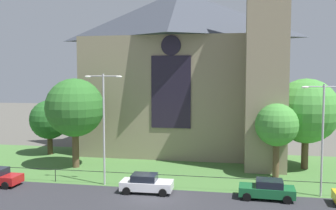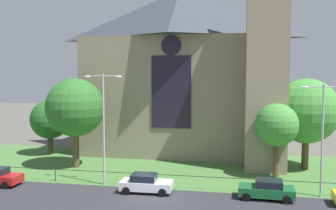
{
  "view_description": "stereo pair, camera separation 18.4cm",
  "coord_description": "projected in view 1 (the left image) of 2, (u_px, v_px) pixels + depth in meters",
  "views": [
    {
      "loc": [
        6.36,
        -28.32,
        9.54
      ],
      "look_at": [
        -0.33,
        8.0,
        6.62
      ],
      "focal_mm": 40.26,
      "sensor_mm": 36.0,
      "label": 1
    },
    {
      "loc": [
        6.54,
        -28.29,
        9.54
      ],
      "look_at": [
        -0.33,
        8.0,
        6.62
      ],
      "focal_mm": 40.26,
      "sensor_mm": 36.0,
      "label": 2
    }
  ],
  "objects": [
    {
      "name": "tree_right_far",
      "position": [
        306.0,
        111.0,
        38.05
      ],
      "size": [
        6.56,
        6.56,
        9.23
      ],
      "color": "brown",
      "rests_on": "ground"
    },
    {
      "name": "grass_verge",
      "position": [
        171.0,
        171.0,
        37.51
      ],
      "size": [
        120.0,
        20.0,
        0.01
      ],
      "primitive_type": "cube",
      "color": "#477538",
      "rests_on": "ground"
    },
    {
      "name": "tree_left_far",
      "position": [
        49.0,
        120.0,
        45.31
      ],
      "size": [
        4.68,
        4.68,
        6.56
      ],
      "color": "#4C3823",
      "rests_on": "ground"
    },
    {
      "name": "church_building",
      "position": [
        185.0,
        69.0,
        46.43
      ],
      "size": [
        23.2,
        16.2,
        26.0
      ],
      "color": "gray",
      "rests_on": "ground"
    },
    {
      "name": "ground",
      "position": [
        175.0,
        166.0,
        39.47
      ],
      "size": [
        160.0,
        160.0,
        0.0
      ],
      "primitive_type": "plane",
      "color": "#56544C"
    },
    {
      "name": "iron_railing",
      "position": [
        151.0,
        175.0,
        32.19
      ],
      "size": [
        35.27,
        0.07,
        1.13
      ],
      "color": "black",
      "rests_on": "ground"
    },
    {
      "name": "streetlamp_far",
      "position": [
        323.0,
        126.0,
        29.24
      ],
      "size": [
        3.37,
        0.26,
        8.86
      ],
      "color": "#B2B2B7",
      "rests_on": "ground"
    },
    {
      "name": "tree_right_near",
      "position": [
        277.0,
        125.0,
        35.02
      ],
      "size": [
        4.01,
        4.01,
        6.95
      ],
      "color": "brown",
      "rests_on": "ground"
    },
    {
      "name": "parked_car_white",
      "position": [
        146.0,
        183.0,
        30.67
      ],
      "size": [
        4.24,
        2.11,
        1.51
      ],
      "rotation": [
        0.0,
        0.0,
        0.03
      ],
      "color": "silver",
      "rests_on": "ground"
    },
    {
      "name": "tree_left_near",
      "position": [
        75.0,
        108.0,
        38.68
      ],
      "size": [
        6.01,
        6.01,
        9.24
      ],
      "color": "brown",
      "rests_on": "ground"
    },
    {
      "name": "streetlamp_near",
      "position": [
        104.0,
        116.0,
        32.44
      ],
      "size": [
        3.37,
        0.26,
        9.67
      ],
      "color": "#B2B2B7",
      "rests_on": "ground"
    },
    {
      "name": "road_asphalt",
      "position": [
        148.0,
        205.0,
        27.71
      ],
      "size": [
        120.0,
        8.0,
        0.01
      ],
      "primitive_type": "cube",
      "color": "#2D2D33",
      "rests_on": "ground"
    },
    {
      "name": "parked_car_green",
      "position": [
        267.0,
        189.0,
        29.06
      ],
      "size": [
        4.27,
        2.17,
        1.51
      ],
      "rotation": [
        0.0,
        0.0,
        3.1
      ],
      "color": "#196033",
      "rests_on": "ground"
    }
  ]
}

